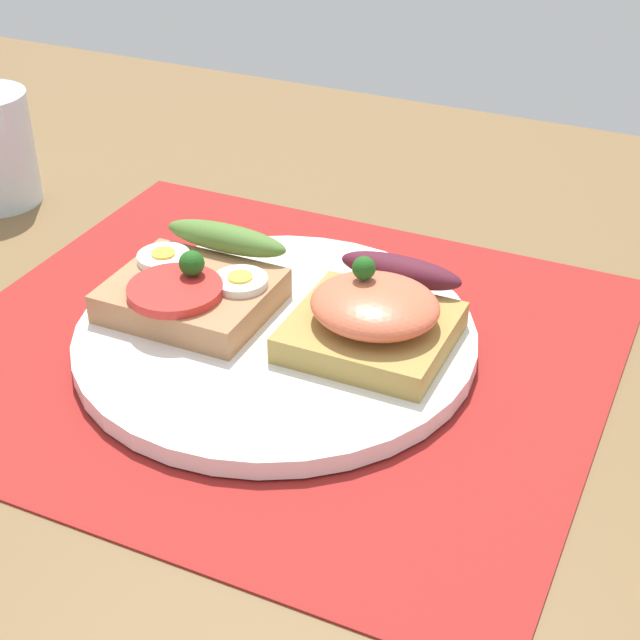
# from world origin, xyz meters

# --- Properties ---
(ground_plane) EXTENTS (1.20, 0.90, 0.03)m
(ground_plane) POSITION_xyz_m (0.00, 0.00, -0.02)
(ground_plane) COLOR brown
(placemat) EXTENTS (0.40, 0.36, 0.00)m
(placemat) POSITION_xyz_m (0.00, 0.00, 0.00)
(placemat) COLOR maroon
(placemat) RESTS_ON ground_plane
(plate) EXTENTS (0.25, 0.25, 0.01)m
(plate) POSITION_xyz_m (0.00, 0.00, 0.01)
(plate) COLOR white
(plate) RESTS_ON placemat
(sandwich_egg_tomato) EXTENTS (0.10, 0.10, 0.04)m
(sandwich_egg_tomato) POSITION_xyz_m (-0.06, 0.01, 0.03)
(sandwich_egg_tomato) COLOR #B07A52
(sandwich_egg_tomato) RESTS_ON plate
(sandwich_salmon) EXTENTS (0.09, 0.10, 0.05)m
(sandwich_salmon) POSITION_xyz_m (0.06, 0.01, 0.03)
(sandwich_salmon) COLOR #AC8D46
(sandwich_salmon) RESTS_ON plate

